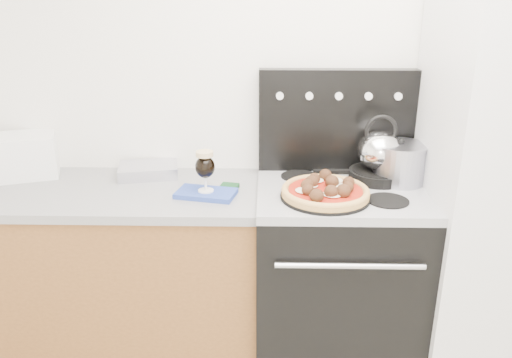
{
  "coord_description": "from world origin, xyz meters",
  "views": [
    {
      "loc": [
        -0.26,
        -0.96,
        1.74
      ],
      "look_at": [
        -0.31,
        1.05,
        1.01
      ],
      "focal_mm": 35.0,
      "sensor_mm": 36.0,
      "label": 1
    }
  ],
  "objects_px": {
    "toaster_oven": "(21,156)",
    "pizza": "(325,190)",
    "beer_glass": "(205,171)",
    "fridge": "(499,185)",
    "base_cabinet": "(113,276)",
    "stove_body": "(335,279)",
    "pizza_pan": "(325,197)",
    "tea_kettle": "(380,148)",
    "skillet": "(377,175)",
    "oven_mitt": "(206,193)",
    "stock_pot": "(399,164)"
  },
  "relations": [
    {
      "from": "beer_glass",
      "to": "pizza_pan",
      "type": "relative_size",
      "value": 0.49
    },
    {
      "from": "toaster_oven",
      "to": "pizza",
      "type": "distance_m",
      "value": 1.5
    },
    {
      "from": "stove_body",
      "to": "toaster_oven",
      "type": "xyz_separation_m",
      "value": [
        -1.55,
        0.19,
        0.56
      ]
    },
    {
      "from": "fridge",
      "to": "pizza",
      "type": "relative_size",
      "value": 5.02
    },
    {
      "from": "toaster_oven",
      "to": "oven_mitt",
      "type": "relative_size",
      "value": 1.26
    },
    {
      "from": "oven_mitt",
      "to": "tea_kettle",
      "type": "xyz_separation_m",
      "value": [
        0.8,
        0.17,
        0.17
      ]
    },
    {
      "from": "base_cabinet",
      "to": "stock_pot",
      "type": "relative_size",
      "value": 6.0
    },
    {
      "from": "beer_glass",
      "to": "tea_kettle",
      "type": "relative_size",
      "value": 0.85
    },
    {
      "from": "fridge",
      "to": "stock_pot",
      "type": "height_order",
      "value": "fridge"
    },
    {
      "from": "pizza",
      "to": "tea_kettle",
      "type": "xyz_separation_m",
      "value": [
        0.27,
        0.24,
        0.12
      ]
    },
    {
      "from": "stove_body",
      "to": "tea_kettle",
      "type": "height_order",
      "value": "tea_kettle"
    },
    {
      "from": "fridge",
      "to": "beer_glass",
      "type": "xyz_separation_m",
      "value": [
        -1.31,
        -0.03,
        0.07
      ]
    },
    {
      "from": "stove_body",
      "to": "fridge",
      "type": "relative_size",
      "value": 0.46
    },
    {
      "from": "fridge",
      "to": "toaster_oven",
      "type": "distance_m",
      "value": 2.27
    },
    {
      "from": "toaster_oven",
      "to": "pizza_pan",
      "type": "relative_size",
      "value": 0.85
    },
    {
      "from": "pizza",
      "to": "oven_mitt",
      "type": "bearing_deg",
      "value": 172.97
    },
    {
      "from": "tea_kettle",
      "to": "fridge",
      "type": "bearing_deg",
      "value": 0.14
    },
    {
      "from": "toaster_oven",
      "to": "tea_kettle",
      "type": "xyz_separation_m",
      "value": [
        1.74,
        -0.08,
        0.08
      ]
    },
    {
      "from": "pizza_pan",
      "to": "tea_kettle",
      "type": "bearing_deg",
      "value": 40.86
    },
    {
      "from": "stove_body",
      "to": "beer_glass",
      "type": "distance_m",
      "value": 0.84
    },
    {
      "from": "fridge",
      "to": "beer_glass",
      "type": "bearing_deg",
      "value": -178.62
    },
    {
      "from": "base_cabinet",
      "to": "skillet",
      "type": "bearing_deg",
      "value": 3.97
    },
    {
      "from": "base_cabinet",
      "to": "stove_body",
      "type": "xyz_separation_m",
      "value": [
        1.1,
        -0.02,
        0.01
      ]
    },
    {
      "from": "stove_body",
      "to": "fridge",
      "type": "bearing_deg",
      "value": -2.05
    },
    {
      "from": "stove_body",
      "to": "skillet",
      "type": "height_order",
      "value": "skillet"
    },
    {
      "from": "skillet",
      "to": "tea_kettle",
      "type": "height_order",
      "value": "tea_kettle"
    },
    {
      "from": "toaster_oven",
      "to": "pizza",
      "type": "bearing_deg",
      "value": -31.86
    },
    {
      "from": "fridge",
      "to": "beer_glass",
      "type": "relative_size",
      "value": 9.96
    },
    {
      "from": "fridge",
      "to": "base_cabinet",
      "type": "bearing_deg",
      "value": 178.41
    },
    {
      "from": "toaster_oven",
      "to": "fridge",
      "type": "bearing_deg",
      "value": -25.28
    },
    {
      "from": "toaster_oven",
      "to": "skillet",
      "type": "distance_m",
      "value": 1.75
    },
    {
      "from": "stove_body",
      "to": "stock_pot",
      "type": "bearing_deg",
      "value": 18.59
    },
    {
      "from": "pizza",
      "to": "skillet",
      "type": "relative_size",
      "value": 1.4
    },
    {
      "from": "skillet",
      "to": "stove_body",
      "type": "bearing_deg",
      "value": -148.55
    },
    {
      "from": "base_cabinet",
      "to": "tea_kettle",
      "type": "height_order",
      "value": "tea_kettle"
    },
    {
      "from": "pizza_pan",
      "to": "tea_kettle",
      "type": "xyz_separation_m",
      "value": [
        0.27,
        0.24,
        0.15
      ]
    },
    {
      "from": "base_cabinet",
      "to": "stove_body",
      "type": "distance_m",
      "value": 1.11
    },
    {
      "from": "base_cabinet",
      "to": "toaster_oven",
      "type": "xyz_separation_m",
      "value": [
        -0.45,
        0.17,
        0.57
      ]
    },
    {
      "from": "toaster_oven",
      "to": "skillet",
      "type": "height_order",
      "value": "toaster_oven"
    },
    {
      "from": "base_cabinet",
      "to": "pizza_pan",
      "type": "xyz_separation_m",
      "value": [
        1.02,
        -0.15,
        0.5
      ]
    },
    {
      "from": "fridge",
      "to": "pizza_pan",
      "type": "distance_m",
      "value": 0.79
    },
    {
      "from": "pizza_pan",
      "to": "tea_kettle",
      "type": "relative_size",
      "value": 1.73
    },
    {
      "from": "fridge",
      "to": "toaster_oven",
      "type": "bearing_deg",
      "value": 174.43
    },
    {
      "from": "stove_body",
      "to": "skillet",
      "type": "xyz_separation_m",
      "value": [
        0.19,
        0.11,
        0.5
      ]
    },
    {
      "from": "toaster_oven",
      "to": "beer_glass",
      "type": "height_order",
      "value": "beer_glass"
    },
    {
      "from": "base_cabinet",
      "to": "stove_body",
      "type": "relative_size",
      "value": 1.65
    },
    {
      "from": "stove_body",
      "to": "pizza_pan",
      "type": "bearing_deg",
      "value": -125.13
    },
    {
      "from": "oven_mitt",
      "to": "tea_kettle",
      "type": "distance_m",
      "value": 0.84
    },
    {
      "from": "stove_body",
      "to": "stock_pot",
      "type": "relative_size",
      "value": 3.64
    },
    {
      "from": "fridge",
      "to": "stock_pot",
      "type": "relative_size",
      "value": 7.86
    }
  ]
}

